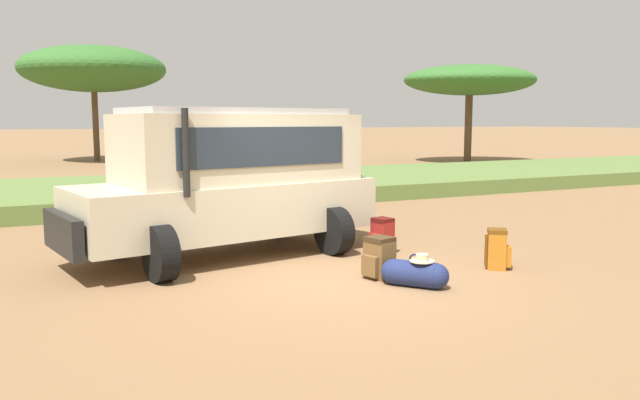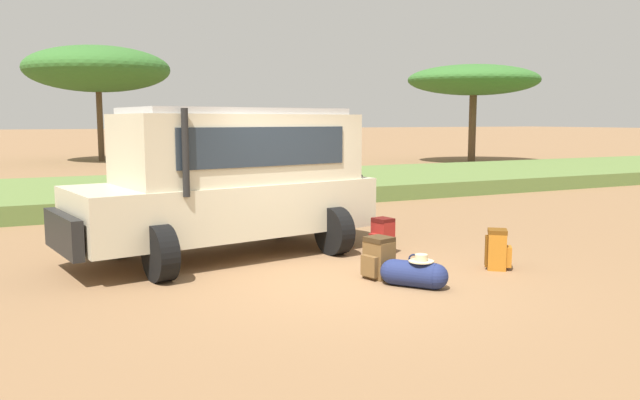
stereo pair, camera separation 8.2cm
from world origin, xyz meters
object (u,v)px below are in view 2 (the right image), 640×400
object	(u,v)px
acacia_tree_left_mid	(98,69)
backpack_near_rear_wheel	(382,236)
backpack_beside_front_wheel	(378,258)
acacia_tree_centre_back	(474,80)
duffel_bag_low_black_case	(414,274)
safari_vehicle	(231,178)
backpack_cluster_center	(498,250)

from	to	relation	value
acacia_tree_left_mid	backpack_near_rear_wheel	bearing A→B (deg)	-87.13
backpack_beside_front_wheel	acacia_tree_centre_back	size ratio (longest dim) A/B	0.08
backpack_near_rear_wheel	acacia_tree_left_mid	distance (m)	27.67
backpack_near_rear_wheel	duffel_bag_low_black_case	distance (m)	2.13
duffel_bag_low_black_case	backpack_beside_front_wheel	bearing A→B (deg)	106.91
acacia_tree_centre_back	acacia_tree_left_mid	bearing A→B (deg)	151.25
backpack_near_rear_wheel	duffel_bag_low_black_case	bearing A→B (deg)	-109.81
safari_vehicle	backpack_beside_front_wheel	size ratio (longest dim) A/B	9.17
backpack_cluster_center	acacia_tree_left_mid	world-z (taller)	acacia_tree_left_mid
safari_vehicle	backpack_cluster_center	size ratio (longest dim) A/B	8.94
safari_vehicle	duffel_bag_low_black_case	size ratio (longest dim) A/B	6.69
safari_vehicle	acacia_tree_left_mid	world-z (taller)	acacia_tree_left_mid
backpack_beside_front_wheel	acacia_tree_left_mid	xyz separation A→B (m)	(-0.46, 28.62, 4.67)
safari_vehicle	duffel_bag_low_black_case	bearing A→B (deg)	-62.23
backpack_beside_front_wheel	duffel_bag_low_black_case	xyz separation A→B (m)	(0.19, -0.62, -0.11)
safari_vehicle	backpack_near_rear_wheel	world-z (taller)	safari_vehicle
backpack_beside_front_wheel	acacia_tree_centre_back	xyz separation A→B (m)	(17.20, 18.94, 4.02)
duffel_bag_low_black_case	safari_vehicle	bearing A→B (deg)	117.77
safari_vehicle	duffel_bag_low_black_case	xyz separation A→B (m)	(1.59, -3.02, -1.11)
safari_vehicle	backpack_near_rear_wheel	distance (m)	2.72
safari_vehicle	backpack_near_rear_wheel	xyz separation A→B (m)	(2.31, -1.02, -1.00)
acacia_tree_centre_back	backpack_beside_front_wheel	bearing A→B (deg)	-132.25
safari_vehicle	acacia_tree_left_mid	bearing A→B (deg)	87.94
backpack_beside_front_wheel	duffel_bag_low_black_case	size ratio (longest dim) A/B	0.73
safari_vehicle	backpack_beside_front_wheel	bearing A→B (deg)	-59.71
backpack_cluster_center	acacia_tree_centre_back	size ratio (longest dim) A/B	0.09
backpack_near_rear_wheel	acacia_tree_left_mid	size ratio (longest dim) A/B	0.08
acacia_tree_left_mid	acacia_tree_centre_back	bearing A→B (deg)	-28.75
safari_vehicle	backpack_beside_front_wheel	world-z (taller)	safari_vehicle
backpack_cluster_center	acacia_tree_centre_back	distance (m)	24.92
backpack_near_rear_wheel	acacia_tree_centre_back	world-z (taller)	acacia_tree_centre_back
backpack_cluster_center	duffel_bag_low_black_case	bearing A→B (deg)	-170.26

